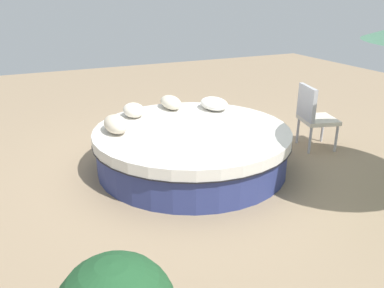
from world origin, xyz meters
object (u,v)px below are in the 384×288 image
at_px(round_bed, 192,147).
at_px(throw_pillow_3, 116,124).
at_px(throw_pillow_0, 214,103).
at_px(patio_chair, 313,113).
at_px(throw_pillow_2, 134,110).
at_px(throw_pillow_1, 171,102).

bearing_deg(round_bed, throw_pillow_3, 73.60).
xyz_separation_m(throw_pillow_0, patio_chair, (-0.81, -1.27, -0.09)).
xyz_separation_m(throw_pillow_0, throw_pillow_3, (-0.41, 1.66, 0.02)).
height_order(throw_pillow_0, throw_pillow_2, throw_pillow_2).
relative_size(throw_pillow_1, throw_pillow_2, 1.32).
height_order(round_bed, throw_pillow_2, throw_pillow_2).
bearing_deg(throw_pillow_3, round_bed, -106.40).
distance_m(round_bed, throw_pillow_1, 1.09).
xyz_separation_m(round_bed, throw_pillow_2, (0.83, 0.56, 0.38)).
distance_m(throw_pillow_1, throw_pillow_3, 1.29).
bearing_deg(throw_pillow_1, patio_chair, -120.97).
relative_size(throw_pillow_0, throw_pillow_1, 1.04).
relative_size(throw_pillow_2, throw_pillow_3, 0.77).
xyz_separation_m(round_bed, throw_pillow_1, (1.01, -0.09, 0.37)).
distance_m(throw_pillow_0, throw_pillow_3, 1.71).
relative_size(throw_pillow_0, throw_pillow_3, 1.05).
relative_size(throw_pillow_0, patio_chair, 0.56).
bearing_deg(throw_pillow_2, throw_pillow_3, 143.52).
height_order(throw_pillow_0, patio_chair, patio_chair).
bearing_deg(patio_chair, throw_pillow_1, -106.09).
bearing_deg(throw_pillow_3, throw_pillow_0, -75.97).
xyz_separation_m(round_bed, throw_pillow_0, (0.70, -0.69, 0.37)).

